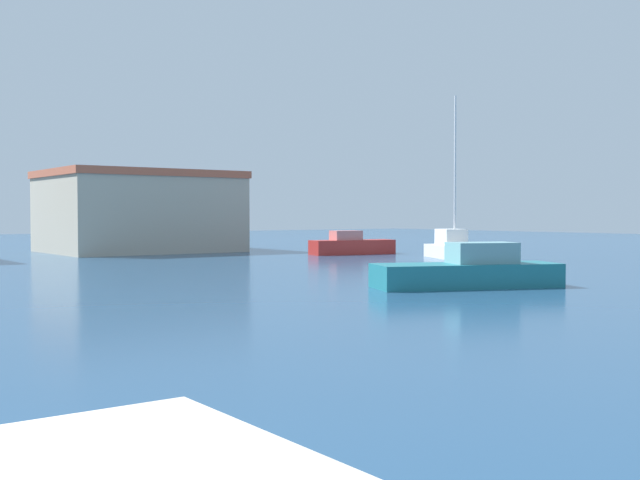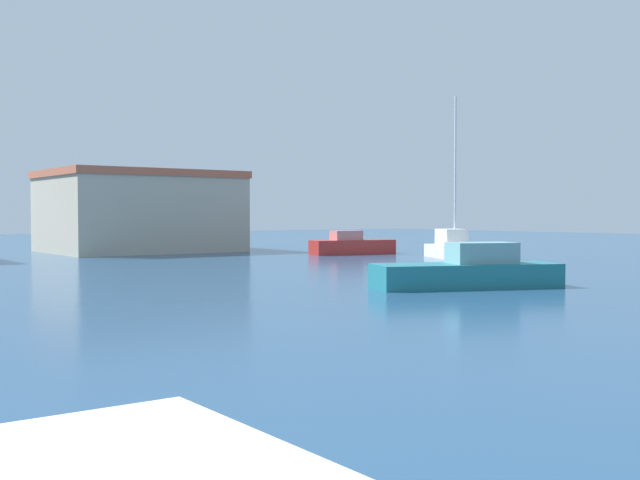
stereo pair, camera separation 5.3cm
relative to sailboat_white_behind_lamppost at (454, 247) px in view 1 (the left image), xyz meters
name	(u,v)px [view 1 (the left image)]	position (x,y,z in m)	size (l,w,h in m)	color
water	(240,281)	(-18.19, -5.81, -0.66)	(160.00, 160.00, 0.00)	navy
sailboat_white_behind_lamppost	(454,247)	(0.00, 0.00, 0.00)	(4.15, 6.11, 9.67)	white
motorboat_teal_far_left	(469,272)	(-12.91, -13.21, -0.09)	(7.07, 4.51, 1.63)	#1E707A
motorboat_red_distant_east	(352,246)	(-1.92, 7.39, -0.08)	(5.93, 2.54, 1.58)	#B22823
harbor_office	(139,212)	(-11.67, 19.26, 2.18)	(12.45, 10.09, 5.67)	#B2A893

